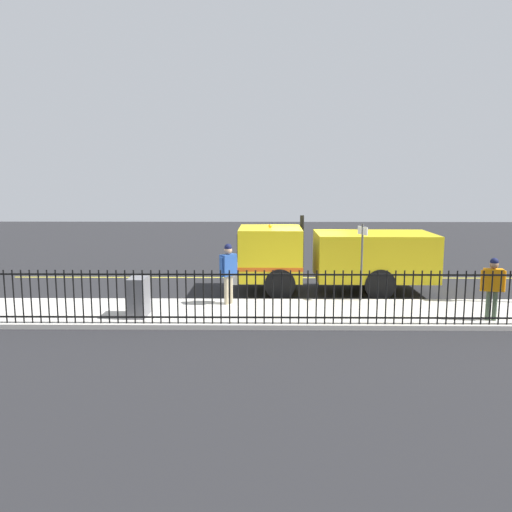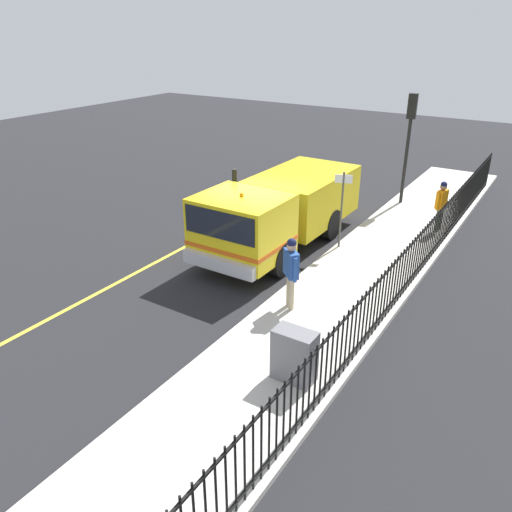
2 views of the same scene
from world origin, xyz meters
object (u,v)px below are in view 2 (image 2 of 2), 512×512
Objects in this scene: worker_standing at (291,266)px; pedestrian_distant at (441,201)px; traffic_light_near at (410,127)px; work_truck at (276,209)px; street_sign at (342,201)px; utility_cabinet at (294,355)px; traffic_cone at (273,204)px.

worker_standing is 1.08× the size of pedestrian_distant.
worker_standing is 9.13m from traffic_light_near.
work_truck reaches higher than street_sign.
street_sign is at bearing 81.66° from traffic_light_near.
traffic_light_near reaches higher than worker_standing.
pedestrian_distant is 3.35m from traffic_light_near.
traffic_light_near is at bearing 87.05° from street_sign.
pedestrian_distant is at bearing 53.81° from street_sign.
utility_cabinet is at bearing -171.09° from pedestrian_distant.
street_sign is at bearing -40.58° from worker_standing.
traffic_cone is at bearing -13.87° from worker_standing.
traffic_cone is 0.25× the size of street_sign.
traffic_light_near is 3.74× the size of utility_cabinet.
pedestrian_distant is at bearing 10.54° from traffic_cone.
worker_standing is 3.97m from street_sign.
pedestrian_distant reaches higher than traffic_cone.
utility_cabinet is 6.54m from street_sign.
work_truck is 3.44m from traffic_cone.
traffic_light_near is 11.59m from utility_cabinet.
worker_standing is at bearing -56.16° from traffic_cone.
traffic_light_near reaches higher than traffic_cone.
street_sign is at bearing -29.06° from traffic_cone.
traffic_light_near is (1.92, 5.94, 1.64)m from work_truck.
worker_standing is at bearing 126.04° from work_truck.
traffic_light_near is (-0.23, 8.97, 1.70)m from worker_standing.
worker_standing is at bearing 120.49° from utility_cabinet.
traffic_light_near is 5.22m from street_sign.
work_truck is 3.68× the size of worker_standing.
work_truck is at bearing 123.39° from utility_cabinet.
traffic_light_near reaches higher than pedestrian_distant.
traffic_cone is (-5.56, -1.03, -0.83)m from pedestrian_distant.
work_truck is 6.39m from utility_cabinet.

